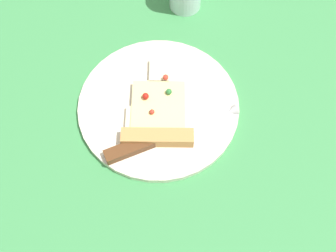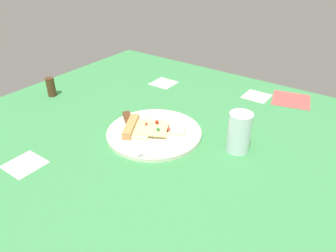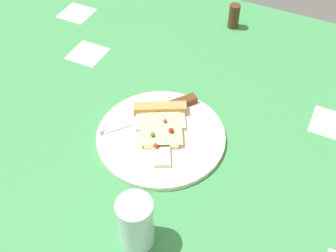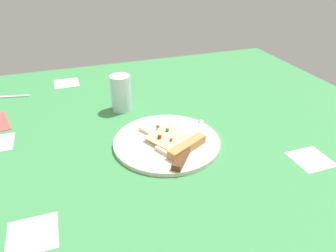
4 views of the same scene
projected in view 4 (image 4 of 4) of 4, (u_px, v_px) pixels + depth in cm
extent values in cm
cube|color=#3D8C4C|center=(185.00, 137.00, 89.10)|extent=(131.33, 131.33, 3.00)
cube|color=white|center=(67.00, 84.00, 119.89)|extent=(9.00, 9.00, 0.20)
cube|color=white|center=(311.00, 160.00, 77.57)|extent=(9.00, 9.00, 0.20)
cube|color=white|center=(33.00, 235.00, 57.47)|extent=(9.00, 9.00, 0.20)
cylinder|color=silver|center=(167.00, 142.00, 83.42)|extent=(28.36, 28.36, 1.13)
cube|color=beige|center=(178.00, 144.00, 80.52)|extent=(10.44, 12.53, 1.00)
cube|color=beige|center=(163.00, 136.00, 83.77)|extent=(8.31, 8.98, 1.00)
cube|color=beige|center=(150.00, 130.00, 86.72)|extent=(6.28, 5.61, 1.00)
cube|color=#EDD88C|center=(170.00, 138.00, 81.97)|extent=(13.14, 12.81, 0.30)
cube|color=tan|center=(187.00, 147.00, 78.45)|extent=(7.90, 11.82, 2.20)
sphere|color=red|center=(171.00, 139.00, 80.16)|extent=(0.86, 0.86, 0.86)
sphere|color=red|center=(158.00, 127.00, 85.64)|extent=(1.00, 1.00, 1.00)
sphere|color=#2D7A38|center=(167.00, 130.00, 84.24)|extent=(1.04, 1.04, 1.04)
sphere|color=#B21E14|center=(160.00, 137.00, 81.10)|extent=(1.14, 1.14, 1.14)
cube|color=silver|center=(195.00, 134.00, 85.33)|extent=(10.66, 9.01, 0.30)
cone|color=silver|center=(200.00, 124.00, 90.22)|extent=(2.81, 2.81, 2.00)
cube|color=#593319|center=(182.00, 157.00, 75.21)|extent=(9.21, 7.92, 1.60)
cylinder|color=silver|center=(121.00, 93.00, 98.21)|extent=(6.36, 6.36, 11.41)
cube|color=silver|center=(14.00, 96.00, 109.00)|extent=(3.18, 10.04, 0.80)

